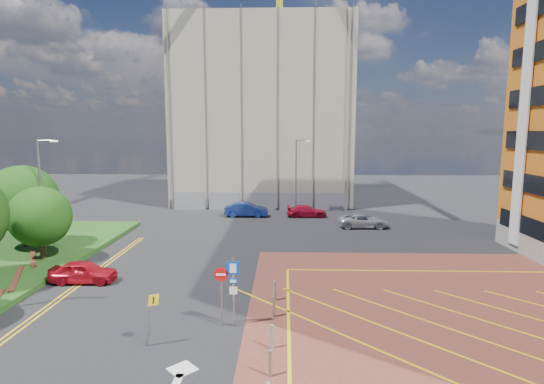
{
  "coord_description": "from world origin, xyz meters",
  "views": [
    {
      "loc": [
        2.79,
        -17.22,
        8.78
      ],
      "look_at": [
        2.12,
        5.03,
        5.62
      ],
      "focal_mm": 28.0,
      "sensor_mm": 36.0,
      "label": 1
    }
  ],
  "objects_px": {
    "tree_d": "(23,199)",
    "lamp_left_far": "(42,191)",
    "car_red_left": "(83,272)",
    "car_red_back": "(307,211)",
    "lamp_back": "(297,174)",
    "car_blue_back": "(246,210)",
    "warning_sign": "(151,313)",
    "tree_c": "(40,217)",
    "car_silver_back": "(363,221)",
    "sign_cluster": "(229,285)"
  },
  "relations": [
    {
      "from": "car_silver_back",
      "to": "car_red_left",
      "type": "bearing_deg",
      "value": 127.72
    },
    {
      "from": "lamp_back",
      "to": "warning_sign",
      "type": "height_order",
      "value": "lamp_back"
    },
    {
      "from": "warning_sign",
      "to": "car_red_back",
      "type": "distance_m",
      "value": 28.31
    },
    {
      "from": "sign_cluster",
      "to": "tree_d",
      "type": "bearing_deg",
      "value": 144.42
    },
    {
      "from": "car_blue_back",
      "to": "car_silver_back",
      "type": "height_order",
      "value": "car_blue_back"
    },
    {
      "from": "tree_d",
      "to": "car_red_left",
      "type": "relative_size",
      "value": 1.6
    },
    {
      "from": "tree_d",
      "to": "car_silver_back",
      "type": "relative_size",
      "value": 1.33
    },
    {
      "from": "lamp_back",
      "to": "car_silver_back",
      "type": "xyz_separation_m",
      "value": [
        6.0,
        -6.57,
        -3.73
      ]
    },
    {
      "from": "lamp_back",
      "to": "tree_c",
      "type": "bearing_deg",
      "value": -134.32
    },
    {
      "from": "car_silver_back",
      "to": "lamp_back",
      "type": "bearing_deg",
      "value": 41.83
    },
    {
      "from": "tree_d",
      "to": "car_silver_back",
      "type": "xyz_separation_m",
      "value": [
        26.58,
        8.43,
        -3.24
      ]
    },
    {
      "from": "tree_d",
      "to": "car_red_left",
      "type": "height_order",
      "value": "tree_d"
    },
    {
      "from": "tree_d",
      "to": "car_blue_back",
      "type": "height_order",
      "value": "tree_d"
    },
    {
      "from": "tree_d",
      "to": "car_red_back",
      "type": "relative_size",
      "value": 1.46
    },
    {
      "from": "tree_d",
      "to": "warning_sign",
      "type": "xyz_separation_m",
      "value": [
        13.84,
        -13.92,
        -2.44
      ]
    },
    {
      "from": "tree_c",
      "to": "warning_sign",
      "type": "height_order",
      "value": "tree_c"
    },
    {
      "from": "tree_c",
      "to": "warning_sign",
      "type": "bearing_deg",
      "value": -45.22
    },
    {
      "from": "warning_sign",
      "to": "car_blue_back",
      "type": "height_order",
      "value": "warning_sign"
    },
    {
      "from": "tree_c",
      "to": "car_silver_back",
      "type": "height_order",
      "value": "tree_c"
    },
    {
      "from": "lamp_back",
      "to": "sign_cluster",
      "type": "xyz_separation_m",
      "value": [
        -3.78,
        -27.02,
        -2.41
      ]
    },
    {
      "from": "sign_cluster",
      "to": "car_silver_back",
      "type": "relative_size",
      "value": 0.7
    },
    {
      "from": "car_red_left",
      "to": "lamp_back",
      "type": "bearing_deg",
      "value": -33.1
    },
    {
      "from": "sign_cluster",
      "to": "car_red_back",
      "type": "bearing_deg",
      "value": 79.3
    },
    {
      "from": "car_blue_back",
      "to": "sign_cluster",
      "type": "bearing_deg",
      "value": -175.27
    },
    {
      "from": "car_red_left",
      "to": "car_blue_back",
      "type": "distance_m",
      "value": 21.34
    },
    {
      "from": "sign_cluster",
      "to": "car_silver_back",
      "type": "distance_m",
      "value": 22.7
    },
    {
      "from": "car_red_back",
      "to": "tree_c",
      "type": "bearing_deg",
      "value": 130.42
    },
    {
      "from": "car_red_left",
      "to": "car_red_back",
      "type": "xyz_separation_m",
      "value": [
        14.08,
        19.91,
        -0.04
      ]
    },
    {
      "from": "sign_cluster",
      "to": "car_blue_back",
      "type": "height_order",
      "value": "sign_cluster"
    },
    {
      "from": "tree_d",
      "to": "car_red_back",
      "type": "height_order",
      "value": "tree_d"
    },
    {
      "from": "car_red_left",
      "to": "car_blue_back",
      "type": "xyz_separation_m",
      "value": [
        7.79,
        19.86,
        0.09
      ]
    },
    {
      "from": "lamp_back",
      "to": "car_blue_back",
      "type": "height_order",
      "value": "lamp_back"
    },
    {
      "from": "tree_d",
      "to": "car_red_back",
      "type": "bearing_deg",
      "value": 31.64
    },
    {
      "from": "car_blue_back",
      "to": "car_red_back",
      "type": "height_order",
      "value": "car_blue_back"
    },
    {
      "from": "lamp_back",
      "to": "warning_sign",
      "type": "relative_size",
      "value": 3.56
    },
    {
      "from": "tree_d",
      "to": "sign_cluster",
      "type": "distance_m",
      "value": 20.74
    },
    {
      "from": "car_red_back",
      "to": "car_blue_back",
      "type": "bearing_deg",
      "value": 89.64
    },
    {
      "from": "lamp_left_far",
      "to": "car_red_back",
      "type": "distance_m",
      "value": 24.52
    },
    {
      "from": "lamp_back",
      "to": "car_blue_back",
      "type": "relative_size",
      "value": 1.79
    },
    {
      "from": "sign_cluster",
      "to": "car_blue_back",
      "type": "distance_m",
      "value": 25.33
    },
    {
      "from": "lamp_left_far",
      "to": "warning_sign",
      "type": "xyz_separation_m",
      "value": [
        11.76,
        -12.92,
        -3.23
      ]
    },
    {
      "from": "lamp_left_far",
      "to": "lamp_back",
      "type": "distance_m",
      "value": 24.46
    },
    {
      "from": "warning_sign",
      "to": "lamp_back",
      "type": "bearing_deg",
      "value": 76.87
    },
    {
      "from": "lamp_left_far",
      "to": "warning_sign",
      "type": "distance_m",
      "value": 17.76
    },
    {
      "from": "tree_d",
      "to": "lamp_left_far",
      "type": "relative_size",
      "value": 0.76
    },
    {
      "from": "sign_cluster",
      "to": "car_blue_back",
      "type": "relative_size",
      "value": 0.72
    },
    {
      "from": "tree_c",
      "to": "tree_d",
      "type": "distance_m",
      "value": 4.3
    },
    {
      "from": "warning_sign",
      "to": "car_red_back",
      "type": "relative_size",
      "value": 0.54
    },
    {
      "from": "lamp_left_far",
      "to": "car_red_left",
      "type": "xyz_separation_m",
      "value": [
        5.42,
        -5.62,
        -4.01
      ]
    },
    {
      "from": "car_silver_back",
      "to": "car_blue_back",
      "type": "bearing_deg",
      "value": 66.34
    }
  ]
}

